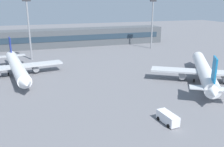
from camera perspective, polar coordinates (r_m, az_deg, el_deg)
ground_plane at (r=69.41m, az=-6.12°, el=-2.98°), size 400.00×400.00×0.00m
terminal_building at (r=132.35m, az=-12.82°, el=8.07°), size 117.31×12.13×9.00m
airplane_near at (r=77.99m, az=20.62°, el=0.80°), size 28.45×38.90×10.94m
airplane_mid at (r=82.91m, az=-21.37°, el=1.49°), size 29.56×42.08×10.41m
service_van_white at (r=49.81m, az=12.91°, el=-10.08°), size 2.61×5.33×2.08m
floodlight_tower_west at (r=103.57m, az=-18.91°, el=10.71°), size 3.20×0.80×24.22m
floodlight_tower_east at (r=124.85m, az=9.40°, el=12.18°), size 3.20×0.80×24.10m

